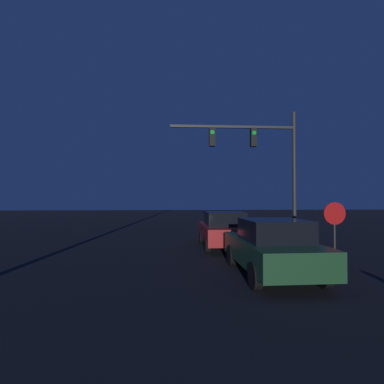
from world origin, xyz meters
TOP-DOWN VIEW (x-y plane):
  - car_near at (2.14, 11.14)m, footprint 2.05×4.45m
  - car_far at (1.54, 16.01)m, footprint 1.97×4.42m
  - traffic_signal_mast at (3.61, 16.96)m, footprint 6.17×0.30m
  - stop_sign at (4.68, 12.36)m, footprint 0.75×0.07m

SIDE VIEW (x-z plane):
  - car_near at x=2.14m, z-range 0.01..1.63m
  - car_far at x=1.54m, z-range 0.01..1.63m
  - stop_sign at x=4.68m, z-range 0.42..2.51m
  - traffic_signal_mast at x=3.61m, z-range 1.12..7.60m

